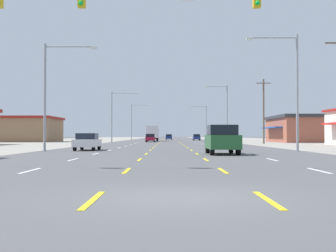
{
  "coord_description": "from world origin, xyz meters",
  "views": [
    {
      "loc": [
        -0.25,
        -9.67,
        1.3
      ],
      "look_at": [
        -0.49,
        63.97,
        2.77
      ],
      "focal_mm": 48.99,
      "sensor_mm": 36.0,
      "label": 1
    }
  ],
  "objects_px": {
    "hatchback_center_turn_farthest": "(170,137)",
    "streetlight_right_row_1": "(226,109)",
    "box_truck_inner_left_far": "(154,133)",
    "streetlight_left_row_0": "(53,88)",
    "streetlight_right_row_0": "(293,83)",
    "hatchback_far_right_farther": "(198,137)",
    "streetlight_left_row_2": "(135,119)",
    "suv_inner_right_nearest": "(224,139)",
    "streetlight_left_row_1": "(116,112)",
    "sedan_far_right_mid": "(221,139)",
    "streetlight_right_row_2": "(206,120)",
    "hatchback_inner_left_midfar": "(152,138)",
    "sedan_far_left_near": "(89,141)"
  },
  "relations": [
    {
      "from": "hatchback_center_turn_farthest",
      "to": "streetlight_right_row_1",
      "type": "height_order",
      "value": "streetlight_right_row_1"
    },
    {
      "from": "box_truck_inner_left_far",
      "to": "streetlight_left_row_0",
      "type": "height_order",
      "value": "streetlight_left_row_0"
    },
    {
      "from": "streetlight_right_row_0",
      "to": "streetlight_right_row_1",
      "type": "distance_m",
      "value": 43.69
    },
    {
      "from": "hatchback_far_right_farther",
      "to": "streetlight_left_row_2",
      "type": "height_order",
      "value": "streetlight_left_row_2"
    },
    {
      "from": "hatchback_center_turn_farthest",
      "to": "suv_inner_right_nearest",
      "type": "bearing_deg",
      "value": -87.87
    },
    {
      "from": "box_truck_inner_left_far",
      "to": "streetlight_left_row_1",
      "type": "distance_m",
      "value": 18.05
    },
    {
      "from": "suv_inner_right_nearest",
      "to": "streetlight_left_row_1",
      "type": "height_order",
      "value": "streetlight_left_row_1"
    },
    {
      "from": "sedan_far_right_mid",
      "to": "hatchback_far_right_farther",
      "type": "distance_m",
      "value": 46.81
    },
    {
      "from": "streetlight_left_row_1",
      "to": "streetlight_right_row_2",
      "type": "relative_size",
      "value": 0.96
    },
    {
      "from": "suv_inner_right_nearest",
      "to": "hatchback_inner_left_midfar",
      "type": "bearing_deg",
      "value": 97.3
    },
    {
      "from": "streetlight_left_row_1",
      "to": "streetlight_right_row_2",
      "type": "distance_m",
      "value": 47.75
    },
    {
      "from": "sedan_far_left_near",
      "to": "hatchback_inner_left_midfar",
      "type": "height_order",
      "value": "hatchback_inner_left_midfar"
    },
    {
      "from": "streetlight_left_row_0",
      "to": "hatchback_inner_left_midfar",
      "type": "bearing_deg",
      "value": 82.84
    },
    {
      "from": "sedan_far_left_near",
      "to": "suv_inner_right_nearest",
      "type": "bearing_deg",
      "value": -37.53
    },
    {
      "from": "sedan_far_right_mid",
      "to": "hatchback_center_turn_farthest",
      "type": "height_order",
      "value": "hatchback_center_turn_farthest"
    },
    {
      "from": "hatchback_far_right_farther",
      "to": "streetlight_right_row_0",
      "type": "bearing_deg",
      "value": -87.75
    },
    {
      "from": "sedan_far_right_mid",
      "to": "hatchback_center_turn_farthest",
      "type": "xyz_separation_m",
      "value": [
        -7.11,
        58.05,
        0.03
      ]
    },
    {
      "from": "sedan_far_left_near",
      "to": "sedan_far_right_mid",
      "type": "xyz_separation_m",
      "value": [
        14.27,
        26.19,
        0.0
      ]
    },
    {
      "from": "streetlight_right_row_2",
      "to": "streetlight_right_row_0",
      "type": "bearing_deg",
      "value": -89.97
    },
    {
      "from": "hatchback_center_turn_farthest",
      "to": "streetlight_right_row_0",
      "type": "relative_size",
      "value": 0.41
    },
    {
      "from": "sedan_far_left_near",
      "to": "streetlight_right_row_1",
      "type": "distance_m",
      "value": 44.8
    },
    {
      "from": "streetlight_right_row_2",
      "to": "hatchback_far_right_farther",
      "type": "bearing_deg",
      "value": -103.82
    },
    {
      "from": "streetlight_left_row_0",
      "to": "hatchback_far_right_farther",
      "type": "bearing_deg",
      "value": 77.73
    },
    {
      "from": "sedan_far_right_mid",
      "to": "box_truck_inner_left_far",
      "type": "relative_size",
      "value": 0.62
    },
    {
      "from": "hatchback_inner_left_midfar",
      "to": "streetlight_right_row_0",
      "type": "bearing_deg",
      "value": -74.79
    },
    {
      "from": "streetlight_left_row_2",
      "to": "streetlight_left_row_0",
      "type": "bearing_deg",
      "value": -89.98
    },
    {
      "from": "sedan_far_right_mid",
      "to": "hatchback_center_turn_farthest",
      "type": "distance_m",
      "value": 58.48
    },
    {
      "from": "hatchback_far_right_farther",
      "to": "streetlight_left_row_1",
      "type": "bearing_deg",
      "value": -117.21
    },
    {
      "from": "hatchback_far_right_farther",
      "to": "streetlight_right_row_0",
      "type": "relative_size",
      "value": 0.41
    },
    {
      "from": "streetlight_left_row_0",
      "to": "streetlight_left_row_2",
      "type": "relative_size",
      "value": 0.9
    },
    {
      "from": "streetlight_right_row_1",
      "to": "streetlight_left_row_2",
      "type": "distance_m",
      "value": 47.82
    },
    {
      "from": "streetlight_right_row_1",
      "to": "streetlight_right_row_2",
      "type": "height_order",
      "value": "streetlight_right_row_1"
    },
    {
      "from": "streetlight_right_row_2",
      "to": "streetlight_left_row_1",
      "type": "bearing_deg",
      "value": -113.82
    },
    {
      "from": "streetlight_left_row_2",
      "to": "streetlight_right_row_1",
      "type": "bearing_deg",
      "value": -65.99
    },
    {
      "from": "sedan_far_right_mid",
      "to": "hatchback_inner_left_midfar",
      "type": "relative_size",
      "value": 1.15
    },
    {
      "from": "hatchback_center_turn_farthest",
      "to": "hatchback_far_right_farther",
      "type": "bearing_deg",
      "value": -58.98
    },
    {
      "from": "sedan_far_right_mid",
      "to": "streetlight_right_row_1",
      "type": "height_order",
      "value": "streetlight_right_row_1"
    },
    {
      "from": "hatchback_inner_left_midfar",
      "to": "streetlight_right_row_2",
      "type": "bearing_deg",
      "value": 71.11
    },
    {
      "from": "sedan_far_right_mid",
      "to": "sedan_far_left_near",
      "type": "bearing_deg",
      "value": -118.57
    },
    {
      "from": "hatchback_inner_left_midfar",
      "to": "streetlight_right_row_0",
      "type": "xyz_separation_m",
      "value": [
        13.26,
        -48.76,
        4.69
      ]
    },
    {
      "from": "suv_inner_right_nearest",
      "to": "streetlight_right_row_2",
      "type": "height_order",
      "value": "streetlight_right_row_2"
    },
    {
      "from": "hatchback_far_right_farther",
      "to": "streetlight_left_row_2",
      "type": "relative_size",
      "value": 0.4
    },
    {
      "from": "hatchback_center_turn_farthest",
      "to": "streetlight_right_row_1",
      "type": "bearing_deg",
      "value": -77.22
    },
    {
      "from": "suv_inner_right_nearest",
      "to": "streetlight_left_row_1",
      "type": "relative_size",
      "value": 0.55
    },
    {
      "from": "streetlight_right_row_1",
      "to": "box_truck_inner_left_far",
      "type": "bearing_deg",
      "value": 128.65
    },
    {
      "from": "hatchback_inner_left_midfar",
      "to": "streetlight_right_row_2",
      "type": "distance_m",
      "value": 41.07
    },
    {
      "from": "hatchback_inner_left_midfar",
      "to": "streetlight_right_row_1",
      "type": "relative_size",
      "value": 0.39
    },
    {
      "from": "suv_inner_right_nearest",
      "to": "streetlight_left_row_1",
      "type": "distance_m",
      "value": 51.17
    },
    {
      "from": "hatchback_center_turn_farthest",
      "to": "streetlight_right_row_1",
      "type": "relative_size",
      "value": 0.39
    },
    {
      "from": "sedan_far_right_mid",
      "to": "streetlight_right_row_2",
      "type": "height_order",
      "value": "streetlight_right_row_2"
    }
  ]
}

